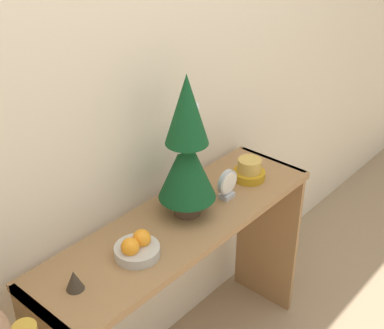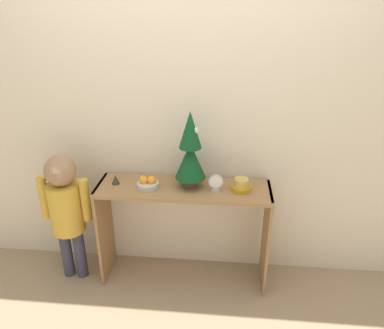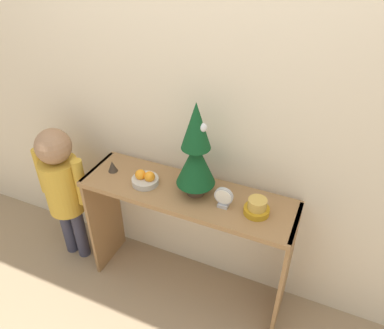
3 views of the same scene
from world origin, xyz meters
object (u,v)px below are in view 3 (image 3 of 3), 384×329
mini_tree (196,151)px  fruit_bowl (145,179)px  singing_bowl (257,208)px  desk_clock (224,198)px  child_figure (62,183)px  figurine (112,166)px

mini_tree → fruit_bowl: mini_tree is taller
mini_tree → fruit_bowl: bearing=-172.5°
singing_bowl → desk_clock: (-0.17, -0.02, 0.02)m
fruit_bowl → child_figure: (-0.60, -0.04, -0.19)m
singing_bowl → fruit_bowl: bearing=-179.1°
mini_tree → child_figure: 1.00m
fruit_bowl → figurine: size_ratio=2.21×
mini_tree → desk_clock: bearing=-15.2°
mini_tree → child_figure: size_ratio=0.54×
mini_tree → desk_clock: (0.18, -0.05, -0.21)m
mini_tree → singing_bowl: (0.35, -0.03, -0.23)m
fruit_bowl → desk_clock: size_ratio=1.27×
fruit_bowl → singing_bowl: bearing=0.9°
fruit_bowl → child_figure: child_figure is taller
child_figure → fruit_bowl: bearing=3.4°
mini_tree → child_figure: (-0.90, -0.07, -0.43)m
singing_bowl → child_figure: bearing=-177.9°
fruit_bowl → figurine: (-0.24, 0.03, 0.00)m
singing_bowl → desk_clock: bearing=-173.3°
fruit_bowl → singing_bowl: 0.65m
desk_clock → child_figure: 1.10m
mini_tree → fruit_bowl: (-0.29, -0.04, -0.24)m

